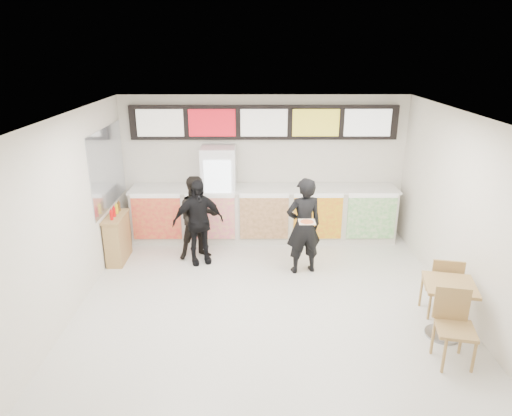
{
  "coord_description": "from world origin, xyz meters",
  "views": [
    {
      "loc": [
        -0.22,
        -5.99,
        3.93
      ],
      "look_at": [
        -0.18,
        1.2,
        1.37
      ],
      "focal_mm": 32.0,
      "sensor_mm": 36.0,
      "label": 1
    }
  ],
  "objects_px": {
    "drinks_fridge": "(219,194)",
    "cafe_table": "(448,300)",
    "customer_mid": "(198,222)",
    "customer_main": "(304,226)",
    "service_counter": "(264,213)",
    "condiment_ledge": "(118,238)",
    "customer_left": "(198,218)"
  },
  "relations": [
    {
      "from": "drinks_fridge",
      "to": "cafe_table",
      "type": "height_order",
      "value": "drinks_fridge"
    },
    {
      "from": "customer_mid",
      "to": "customer_main",
      "type": "bearing_deg",
      "value": -30.15
    },
    {
      "from": "customer_main",
      "to": "customer_mid",
      "type": "height_order",
      "value": "customer_main"
    },
    {
      "from": "service_counter",
      "to": "cafe_table",
      "type": "relative_size",
      "value": 3.16
    },
    {
      "from": "drinks_fridge",
      "to": "customer_main",
      "type": "height_order",
      "value": "drinks_fridge"
    },
    {
      "from": "drinks_fridge",
      "to": "cafe_table",
      "type": "xyz_separation_m",
      "value": [
        3.43,
        -3.54,
        -0.42
      ]
    },
    {
      "from": "service_counter",
      "to": "condiment_ledge",
      "type": "distance_m",
      "value": 3.01
    },
    {
      "from": "customer_main",
      "to": "customer_left",
      "type": "bearing_deg",
      "value": -30.91
    },
    {
      "from": "service_counter",
      "to": "customer_mid",
      "type": "distance_m",
      "value": 1.71
    },
    {
      "from": "service_counter",
      "to": "cafe_table",
      "type": "height_order",
      "value": "service_counter"
    },
    {
      "from": "drinks_fridge",
      "to": "cafe_table",
      "type": "distance_m",
      "value": 4.95
    },
    {
      "from": "customer_left",
      "to": "customer_mid",
      "type": "bearing_deg",
      "value": -103.52
    },
    {
      "from": "customer_mid",
      "to": "service_counter",
      "type": "bearing_deg",
      "value": 23.28
    },
    {
      "from": "drinks_fridge",
      "to": "customer_main",
      "type": "bearing_deg",
      "value": -43.62
    },
    {
      "from": "customer_main",
      "to": "customer_mid",
      "type": "xyz_separation_m",
      "value": [
        -1.93,
        0.39,
        -0.07
      ]
    },
    {
      "from": "drinks_fridge",
      "to": "customer_main",
      "type": "distance_m",
      "value": 2.23
    },
    {
      "from": "drinks_fridge",
      "to": "condiment_ledge",
      "type": "xyz_separation_m",
      "value": [
        -1.89,
        -1.05,
        -0.53
      ]
    },
    {
      "from": "drinks_fridge",
      "to": "customer_left",
      "type": "distance_m",
      "value": 1.01
    },
    {
      "from": "condiment_ledge",
      "to": "cafe_table",
      "type": "bearing_deg",
      "value": -25.04
    },
    {
      "from": "drinks_fridge",
      "to": "condiment_ledge",
      "type": "bearing_deg",
      "value": -150.77
    },
    {
      "from": "condiment_ledge",
      "to": "customer_mid",
      "type": "bearing_deg",
      "value": -3.33
    },
    {
      "from": "customer_main",
      "to": "customer_mid",
      "type": "distance_m",
      "value": 1.98
    },
    {
      "from": "drinks_fridge",
      "to": "customer_left",
      "type": "xyz_separation_m",
      "value": [
        -0.34,
        -0.93,
        -0.18
      ]
    },
    {
      "from": "service_counter",
      "to": "cafe_table",
      "type": "bearing_deg",
      "value": -54.64
    },
    {
      "from": "customer_main",
      "to": "condiment_ledge",
      "type": "bearing_deg",
      "value": -21.62
    },
    {
      "from": "customer_main",
      "to": "drinks_fridge",
      "type": "bearing_deg",
      "value": -57.38
    },
    {
      "from": "customer_mid",
      "to": "condiment_ledge",
      "type": "distance_m",
      "value": 1.61
    },
    {
      "from": "service_counter",
      "to": "customer_left",
      "type": "distance_m",
      "value": 1.59
    },
    {
      "from": "customer_left",
      "to": "condiment_ledge",
      "type": "height_order",
      "value": "customer_left"
    },
    {
      "from": "service_counter",
      "to": "cafe_table",
      "type": "xyz_separation_m",
      "value": [
        2.5,
        -3.52,
        0.01
      ]
    },
    {
      "from": "customer_mid",
      "to": "condiment_ledge",
      "type": "bearing_deg",
      "value": 157.97
    },
    {
      "from": "customer_left",
      "to": "condiment_ledge",
      "type": "distance_m",
      "value": 1.58
    }
  ]
}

